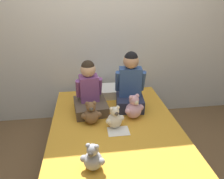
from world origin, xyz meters
name	(u,v)px	position (x,y,z in m)	size (l,w,h in m)	color
ground_plane	(116,164)	(0.00, 0.00, 0.00)	(14.00, 14.00, 0.00)	brown
wall_behind_bed	(105,31)	(0.00, 1.07, 1.25)	(8.00, 0.06, 2.50)	silver
bed	(116,148)	(0.00, 0.00, 0.24)	(1.32, 1.86, 0.48)	#2D2D33
child_on_left	(90,92)	(-0.24, 0.41, 0.70)	(0.40, 0.43, 0.59)	brown
child_on_right	(130,85)	(0.22, 0.41, 0.76)	(0.35, 0.34, 0.67)	#282D47
teddy_bear_held_by_left_child	(91,114)	(-0.24, 0.14, 0.58)	(0.21, 0.16, 0.25)	brown
teddy_bear_held_by_right_child	(134,108)	(0.22, 0.19, 0.59)	(0.22, 0.17, 0.27)	#DBA3B2
teddy_bear_between_children	(115,118)	(-0.01, 0.04, 0.58)	(0.19, 0.15, 0.24)	silver
teddy_bear_at_foot_of_bed	(93,158)	(-0.25, -0.46, 0.57)	(0.19, 0.15, 0.23)	#939399
pillow_at_headboard	(108,91)	(0.00, 0.75, 0.53)	(0.55, 0.30, 0.11)	white
sign_card	(118,131)	(0.01, -0.04, 0.48)	(0.21, 0.15, 0.00)	white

